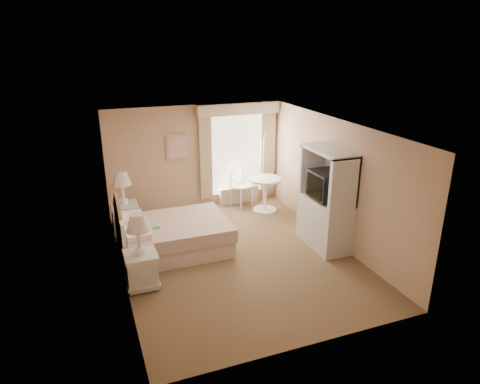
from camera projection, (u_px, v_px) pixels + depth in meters
name	position (u px, v px, depth m)	size (l,w,h in m)	color
room	(236.00, 194.00, 7.80)	(4.21, 5.51, 2.51)	brown
window	(238.00, 151.00, 10.45)	(2.05, 0.22, 2.51)	white
framed_art	(177.00, 147.00, 9.93)	(0.52, 0.04, 0.62)	tan
bed	(170.00, 235.00, 8.30)	(2.08, 1.57, 1.39)	tan
nightstand_near	(141.00, 261.00, 7.04)	(0.53, 0.53, 1.29)	silver
nightstand_far	(124.00, 210.00, 9.03)	(0.56, 0.56, 1.35)	silver
round_table	(265.00, 189.00, 10.20)	(0.77, 0.77, 0.82)	white
cafe_chair	(240.00, 182.00, 10.52)	(0.64, 0.64, 1.02)	white
armoire	(326.00, 207.00, 8.37)	(0.60, 1.20, 2.00)	silver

